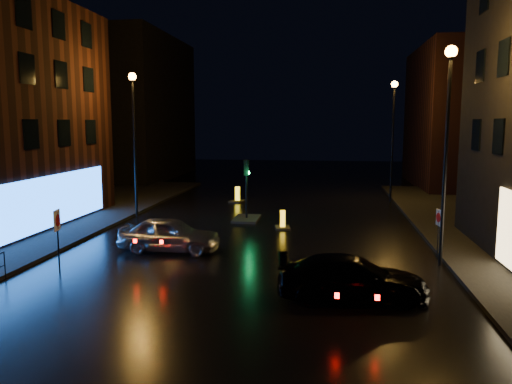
# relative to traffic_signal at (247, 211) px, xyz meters

# --- Properties ---
(ground) EXTENTS (120.00, 120.00, 0.00)m
(ground) POSITION_rel_traffic_signal_xyz_m (1.20, -14.00, -0.50)
(ground) COLOR black
(ground) RESTS_ON ground
(building_far_left) EXTENTS (8.00, 16.00, 14.00)m
(building_far_left) POSITION_rel_traffic_signal_xyz_m (-14.80, 21.00, 6.50)
(building_far_left) COLOR black
(building_far_left) RESTS_ON ground
(building_far_right) EXTENTS (8.00, 14.00, 12.00)m
(building_far_right) POSITION_rel_traffic_signal_xyz_m (16.20, 18.00, 5.50)
(building_far_right) COLOR black
(building_far_right) RESTS_ON ground
(street_lamp_lfar) EXTENTS (0.44, 0.44, 8.37)m
(street_lamp_lfar) POSITION_rel_traffic_signal_xyz_m (-6.60, -0.00, 5.06)
(street_lamp_lfar) COLOR black
(street_lamp_lfar) RESTS_ON ground
(street_lamp_rnear) EXTENTS (0.44, 0.44, 8.37)m
(street_lamp_rnear) POSITION_rel_traffic_signal_xyz_m (9.00, -8.00, 5.06)
(street_lamp_rnear) COLOR black
(street_lamp_rnear) RESTS_ON ground
(street_lamp_rfar) EXTENTS (0.44, 0.44, 8.37)m
(street_lamp_rfar) POSITION_rel_traffic_signal_xyz_m (9.00, 8.00, 5.06)
(street_lamp_rfar) COLOR black
(street_lamp_rfar) RESTS_ON ground
(traffic_signal) EXTENTS (1.40, 2.40, 3.45)m
(traffic_signal) POSITION_rel_traffic_signal_xyz_m (0.00, 0.00, 0.00)
(traffic_signal) COLOR black
(traffic_signal) RESTS_ON ground
(silver_hatchback) EXTENTS (4.36, 1.79, 1.48)m
(silver_hatchback) POSITION_rel_traffic_signal_xyz_m (-2.17, -7.45, 0.24)
(silver_hatchback) COLOR #B5B8BE
(silver_hatchback) RESTS_ON ground
(dark_sedan) EXTENTS (4.88, 2.32, 1.38)m
(dark_sedan) POSITION_rel_traffic_signal_xyz_m (5.39, -12.37, 0.19)
(dark_sedan) COLOR black
(dark_sedan) RESTS_ON ground
(bollard_near) EXTENTS (0.93, 1.23, 0.97)m
(bollard_near) POSITION_rel_traffic_signal_xyz_m (2.27, -2.09, -0.29)
(bollard_near) COLOR black
(bollard_near) RESTS_ON ground
(bollard_far) EXTENTS (1.14, 1.42, 1.08)m
(bollard_far) POSITION_rel_traffic_signal_xyz_m (-1.68, 6.35, -0.26)
(bollard_far) COLOR black
(bollard_far) RESTS_ON ground
(road_sign_left) EXTENTS (0.17, 0.57, 2.35)m
(road_sign_left) POSITION_rel_traffic_signal_xyz_m (-5.30, -10.98, 1.26)
(road_sign_left) COLOR black
(road_sign_left) RESTS_ON ground
(road_sign_right) EXTENTS (0.14, 0.49, 2.03)m
(road_sign_right) POSITION_rel_traffic_signal_xyz_m (9.10, -6.96, 1.02)
(road_sign_right) COLOR black
(road_sign_right) RESTS_ON ground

